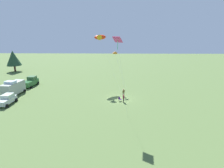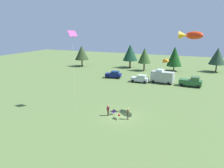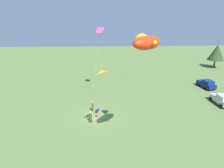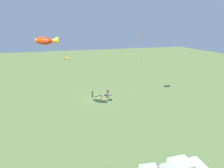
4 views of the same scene
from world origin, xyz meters
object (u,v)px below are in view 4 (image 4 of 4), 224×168
Objects in this scene: folding_chair at (106,96)px; backpack_on_grass at (101,98)px; person_kite_flyer at (92,93)px; kite_diamond_rainbow at (142,38)px; kite_delta_orange at (67,58)px; kite_large_fish at (46,41)px; person_spectator at (108,92)px.

folding_chair is 2.56× the size of backpack_on_grass.
backpack_on_grass is (-1.67, 0.82, -0.91)m from person_kite_flyer.
folding_chair is 13.75m from kite_diamond_rainbow.
kite_delta_orange reaches higher than folding_chair.
kite_delta_orange is at bearing 177.09° from person_kite_flyer.
kite_diamond_rainbow reaches higher than backpack_on_grass.
person_kite_flyer is 2.08m from backpack_on_grass.
kite_diamond_rainbow reaches higher than folding_chair.
person_kite_flyer is at bearing -26.09° from backpack_on_grass.
kite_large_fish is at bearing 149.29° from folding_chair.
kite_delta_orange reaches higher than backpack_on_grass.
kite_large_fish is at bearing 130.57° from person_spectator.
folding_chair is at bearing -4.48° from kite_diamond_rainbow.
kite_diamond_rainbow is (-8.34, 0.63, 11.97)m from backpack_on_grass.
kite_large_fish is at bearing -168.06° from person_kite_flyer.
kite_large_fish is 18.00m from kite_diamond_rainbow.
person_spectator is 0.14× the size of kite_large_fish.
backpack_on_grass is 0.03× the size of kite_delta_orange.
person_kite_flyer is 2.84m from folding_chair.
person_kite_flyer is 0.14× the size of kite_large_fish.
kite_large_fish is (7.53, 5.46, 11.12)m from person_kite_flyer.
kite_large_fish is (9.20, 4.64, 12.03)m from backpack_on_grass.
kite_delta_orange is at bearing 115.99° from person_spectator.
folding_chair is at bearing -173.04° from kite_delta_orange.
kite_delta_orange reaches higher than person_kite_flyer.
person_kite_flyer is at bearing -8.23° from kite_diamond_rainbow.
person_spectator is 0.19× the size of kite_delta_orange.
person_kite_flyer is 2.12× the size of folding_chair.
person_kite_flyer is at bearing -144.03° from kite_large_fish.
kite_large_fish reaches higher than folding_chair.
person_spectator is 13.02m from kite_diamond_rainbow.
person_spectator is at bearing -153.72° from kite_large_fish.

